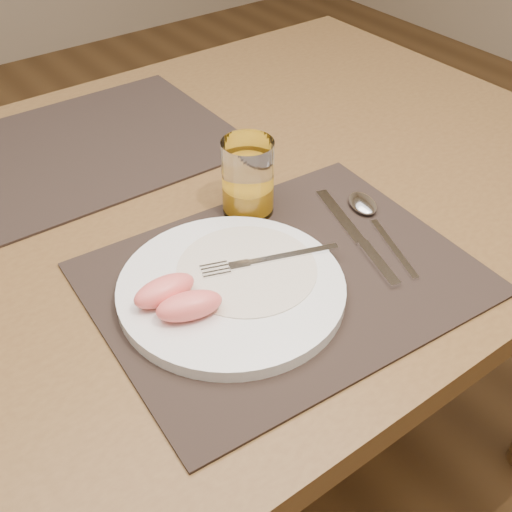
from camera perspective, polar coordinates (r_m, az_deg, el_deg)
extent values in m
plane|color=brown|center=(1.48, -4.97, -19.96)|extent=(5.00, 5.00, 0.00)
cube|color=brown|center=(0.93, -7.44, 3.51)|extent=(1.40, 0.90, 0.04)
cylinder|color=brown|center=(1.70, 5.25, 6.51)|extent=(0.06, 0.06, 0.71)
cube|color=#2C211B|center=(0.79, 2.47, -1.96)|extent=(0.47, 0.38, 0.00)
cube|color=#2C211B|center=(1.09, -14.65, 9.41)|extent=(0.46, 0.36, 0.00)
cylinder|color=white|center=(0.76, -2.20, -2.93)|extent=(0.27, 0.27, 0.02)
cylinder|color=white|center=(0.77, -0.82, -1.15)|extent=(0.17, 0.17, 0.00)
cube|color=silver|center=(0.79, 3.39, 0.12)|extent=(0.11, 0.05, 0.00)
cube|color=silver|center=(0.78, -1.49, -0.83)|extent=(0.03, 0.02, 0.00)
cube|color=silver|center=(0.77, -3.64, -1.25)|extent=(0.04, 0.03, 0.00)
cube|color=silver|center=(0.89, 7.49, 3.54)|extent=(0.05, 0.13, 0.00)
cube|color=silver|center=(0.82, 10.81, -0.65)|extent=(0.04, 0.09, 0.01)
cube|color=silver|center=(0.85, 12.13, 0.66)|extent=(0.05, 0.12, 0.00)
ellipsoid|color=silver|center=(0.91, 9.45, 4.66)|extent=(0.05, 0.07, 0.01)
cylinder|color=white|center=(0.87, -0.73, 7.01)|extent=(0.07, 0.07, 0.11)
cylinder|color=orange|center=(0.89, -0.71, 5.27)|extent=(0.06, 0.06, 0.04)
ellipsoid|color=#FA7366|center=(0.71, -5.96, -4.43)|extent=(0.08, 0.06, 0.03)
ellipsoid|color=#FA7366|center=(0.73, -8.15, -3.06)|extent=(0.08, 0.04, 0.03)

